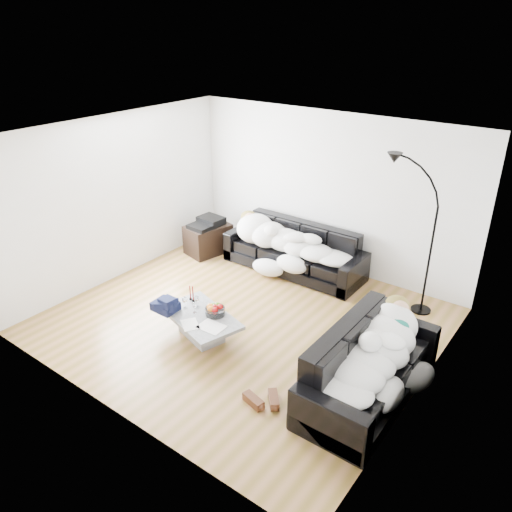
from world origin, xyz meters
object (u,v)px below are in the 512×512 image
Objects in this scene: wine_glass_a at (197,302)px; stereo at (207,222)px; floor_lamp at (431,249)px; sleeper_back at (293,237)px; candle_right at (193,294)px; candle_left at (190,293)px; wine_glass_b at (185,303)px; sleeper_right at (373,348)px; coffee_table at (201,326)px; av_cabinet at (208,239)px; sofa_right at (371,365)px; sofa_back at (294,249)px; wine_glass_c at (195,308)px; fruit_bowl at (215,309)px; shoes at (263,400)px.

wine_glass_a is 0.40× the size of stereo.
sleeper_back is at bearing -172.48° from floor_lamp.
sleeper_back is 2.13m from candle_right.
candle_right reaches higher than candle_left.
wine_glass_a is 0.16m from wine_glass_b.
sleeper_right reaches higher than candle_right.
coffee_table is 5.31× the size of candle_left.
av_cabinet is at bearing 66.20° from sleeper_right.
sleeper_right is (0.00, -0.00, 0.22)m from sofa_right.
wine_glass_c is at bearing -91.02° from sofa_back.
fruit_bowl is at bearing -84.57° from sleeper_back.
stereo is (-1.31, 1.83, 0.15)m from candle_left.
floor_lamp reaches higher than fruit_bowl.
fruit_bowl is 0.35× the size of av_cabinet.
sleeper_right is at bearing 6.85° from wine_glass_c.
sleeper_back is 1.79× the size of coffee_table.
floor_lamp is at bearing 4.13° from sleeper_right.
coffee_table is 0.48m from candle_right.
sofa_back is 1.18× the size of sleeper_back.
sleeper_back is at bearing 49.24° from sofa_right.
fruit_bowl is at bearing 15.66° from wine_glass_b.
sofa_back is at bearing 91.55° from coffee_table.
sleeper_right is 9.94× the size of wine_glass_a.
fruit_bowl is at bearing -42.70° from stereo.
candle_right is (-0.22, 0.20, 0.04)m from wine_glass_c.
candle_right is at bearing 136.97° from wine_glass_c.
sleeper_right is 7.53× the size of candle_right.
wine_glass_a is at bearing -48.21° from stereo.
wine_glass_a is at bearing -178.18° from fruit_bowl.
floor_lamp is (-0.15, 2.11, 0.57)m from sofa_right.
wine_glass_c is 0.34× the size of stereo.
sleeper_back is at bearing 91.58° from coffee_table.
sleeper_right reaches higher than sofa_right.
candle_right is at bearing 150.12° from wine_glass_a.
shoes is (1.81, -0.77, -0.38)m from candle_left.
candle_right is (-2.61, -0.08, -0.19)m from sleeper_right.
sleeper_back reaches higher than wine_glass_a.
sofa_back reaches higher than wine_glass_c.
coffee_table is 0.31m from fruit_bowl.
wine_glass_b is at bearing -172.54° from shoes.
floor_lamp is at bearing 102.21° from shoes.
shoes is at bearing -22.94° from wine_glass_a.
sleeper_right is 2.60m from wine_glass_b.
sofa_right is at bearing 1.57° from candle_left.
wine_glass_b is (-0.43, -0.12, 0.00)m from fruit_bowl.
stereo reaches higher than wine_glass_b.
av_cabinet is at bearing 165.85° from shoes.
sleeper_right is 2.42m from wine_glass_c.
stereo is at bearing 66.20° from sofa_right.
shoes is at bearing -23.11° from candle_left.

